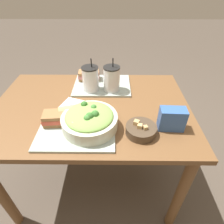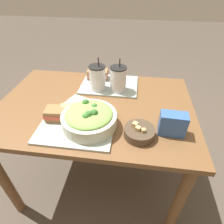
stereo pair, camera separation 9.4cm
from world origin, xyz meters
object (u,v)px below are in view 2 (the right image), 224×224
object	(u,v)px
sandwich_near	(59,114)
sandwich_far	(98,74)
salad_bowl	(89,118)
baguette_near	(78,108)
drink_cup_red	(118,80)
soup_bowl	(139,132)
napkin_folded	(80,102)
chip_bag	(173,124)
drink_cup_dark	(97,78)

from	to	relation	value
sandwich_near	sandwich_far	size ratio (longest dim) A/B	0.99
salad_bowl	baguette_near	distance (m)	0.12
sandwich_near	drink_cup_red	size ratio (longest dim) A/B	0.69
sandwich_near	baguette_near	world-z (taller)	baguette_near
soup_bowl	drink_cup_red	distance (m)	0.43
drink_cup_red	sandwich_far	bearing A→B (deg)	139.16
napkin_folded	chip_bag	bearing A→B (deg)	-20.83
salad_bowl	drink_cup_red	size ratio (longest dim) A/B	1.28
sandwich_near	sandwich_far	distance (m)	0.49
salad_bowl	sandwich_far	world-z (taller)	salad_bowl
sandwich_far	salad_bowl	bearing A→B (deg)	-86.72
salad_bowl	napkin_folded	world-z (taller)	salad_bowl
salad_bowl	napkin_folded	bearing A→B (deg)	118.37
salad_bowl	chip_bag	xyz separation A→B (m)	(0.41, 0.01, -0.00)
drink_cup_red	napkin_folded	xyz separation A→B (m)	(-0.22, -0.16, -0.09)
baguette_near	sandwich_far	xyz separation A→B (m)	(0.03, 0.42, -0.00)
salad_bowl	drink_cup_dark	size ratio (longest dim) A/B	1.29
drink_cup_red	chip_bag	size ratio (longest dim) A/B	1.68
soup_bowl	drink_cup_red	xyz separation A→B (m)	(-0.15, 0.40, 0.06)
drink_cup_dark	sandwich_far	bearing A→B (deg)	101.46
baguette_near	drink_cup_red	world-z (taller)	drink_cup_red
napkin_folded	soup_bowl	bearing A→B (deg)	-33.23
salad_bowl	sandwich_near	world-z (taller)	salad_bowl
salad_bowl	baguette_near	size ratio (longest dim) A/B	1.53
salad_bowl	drink_cup_dark	world-z (taller)	drink_cup_dark
drink_cup_dark	sandwich_near	bearing A→B (deg)	-112.70
soup_bowl	chip_bag	distance (m)	0.16
sandwich_near	drink_cup_red	distance (m)	0.44
chip_bag	soup_bowl	bearing A→B (deg)	-162.74
salad_bowl	soup_bowl	size ratio (longest dim) A/B	1.85
drink_cup_dark	chip_bag	world-z (taller)	drink_cup_dark
sandwich_near	chip_bag	world-z (taller)	chip_bag
chip_bag	baguette_near	bearing A→B (deg)	173.78
drink_cup_dark	drink_cup_red	distance (m)	0.14
soup_bowl	drink_cup_red	bearing A→B (deg)	110.42
chip_bag	napkin_folded	xyz separation A→B (m)	(-0.52, 0.20, -0.06)
baguette_near	napkin_folded	bearing A→B (deg)	-2.63
sandwich_near	sandwich_far	world-z (taller)	same
drink_cup_dark	napkin_folded	distance (m)	0.20
sandwich_near	baguette_near	xyz separation A→B (m)	(0.09, 0.06, 0.00)
soup_bowl	chip_bag	world-z (taller)	chip_bag
sandwich_near	napkin_folded	distance (m)	0.19
drink_cup_dark	napkin_folded	size ratio (longest dim) A/B	1.15
salad_bowl	napkin_folded	xyz separation A→B (m)	(-0.11, 0.21, -0.06)
sandwich_far	napkin_folded	world-z (taller)	sandwich_far
baguette_near	napkin_folded	distance (m)	0.13
baguette_near	drink_cup_red	xyz separation A→B (m)	(0.19, 0.28, 0.04)
sandwich_near	chip_bag	size ratio (longest dim) A/B	1.16
salad_bowl	drink_cup_dark	bearing A→B (deg)	94.61
salad_bowl	sandwich_near	distance (m)	0.17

